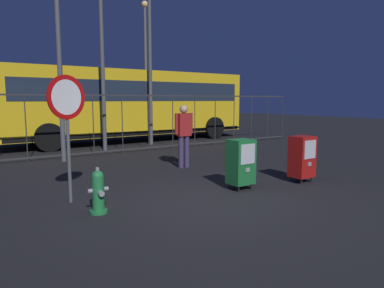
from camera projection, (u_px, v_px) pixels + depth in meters
ground_plane at (216, 203)px, 6.19m from camera, size 60.00×60.00×0.00m
fire_hydrant at (98, 192)px, 5.59m from camera, size 0.33×0.31×0.75m
newspaper_box_primary at (302, 157)px, 7.68m from camera, size 0.48×0.42×1.02m
newspaper_box_secondary at (241, 162)px, 7.05m from camera, size 0.48×0.42×1.02m
stop_sign at (67, 112)px, 6.01m from camera, size 0.71×0.31×2.23m
pedestrian at (184, 132)px, 9.30m from camera, size 0.55×0.22×1.67m
fence_barrier at (93, 124)px, 11.33m from camera, size 18.03×0.04×2.00m
bus_near at (130, 102)px, 15.18m from camera, size 10.53×2.87×3.00m
street_light_near_left at (146, 58)px, 17.14m from camera, size 0.32×0.32×6.52m
street_light_near_right at (150, 43)px, 13.73m from camera, size 0.32×0.32×6.92m
street_light_far_right at (101, 14)px, 12.00m from camera, size 0.32×0.32×8.26m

